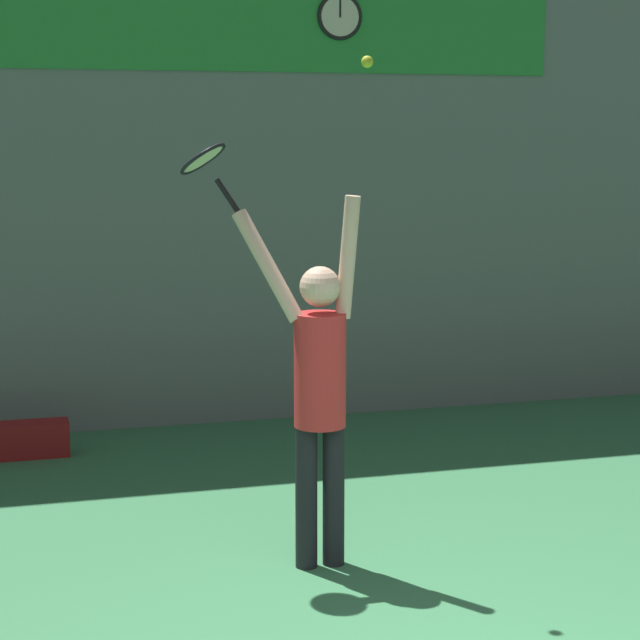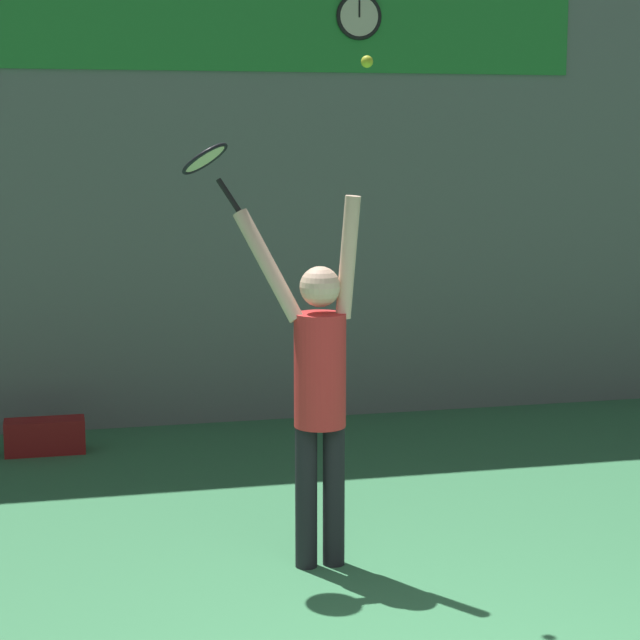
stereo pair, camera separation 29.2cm
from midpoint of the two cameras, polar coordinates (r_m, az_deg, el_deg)
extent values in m
cube|color=slate|center=(10.12, -5.90, 8.90)|extent=(18.00, 0.10, 5.00)
cube|color=#288C38|center=(10.11, -5.94, 14.79)|extent=(6.05, 0.02, 0.95)
cylinder|color=beige|center=(10.33, 0.15, 14.72)|extent=(0.37, 0.02, 0.37)
torus|color=black|center=(10.33, 0.15, 14.72)|extent=(0.40, 0.04, 0.40)
cube|color=black|center=(10.32, 0.16, 15.08)|extent=(0.01, 0.01, 0.15)
cylinder|color=black|center=(6.87, -1.91, -8.73)|extent=(0.13, 0.13, 0.85)
cylinder|color=black|center=(6.91, -0.55, -8.62)|extent=(0.13, 0.13, 0.85)
cylinder|color=red|center=(6.70, -1.25, -2.49)|extent=(0.30, 0.30, 0.67)
sphere|color=beige|center=(6.62, -1.26, 1.65)|extent=(0.24, 0.24, 0.24)
cylinder|color=beige|center=(6.62, 0.12, 3.11)|extent=(0.17, 0.16, 0.71)
cylinder|color=beige|center=(6.65, -3.85, 2.67)|extent=(0.40, 0.35, 0.65)
cylinder|color=black|center=(6.73, -5.82, 6.09)|extent=(0.15, 0.11, 0.21)
torus|color=black|center=(6.78, -7.02, 7.87)|extent=(0.39, 0.40, 0.20)
cylinder|color=beige|center=(6.78, -7.02, 7.87)|extent=(0.32, 0.34, 0.16)
sphere|color=#CCDB2D|center=(6.54, 1.03, 12.60)|extent=(0.07, 0.07, 0.07)
cube|color=maroon|center=(9.55, -15.02, -5.71)|extent=(0.63, 0.25, 0.28)
camera|label=1|loc=(0.15, -91.26, -0.20)|focal=65.00mm
camera|label=2|loc=(0.15, 88.74, 0.20)|focal=65.00mm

